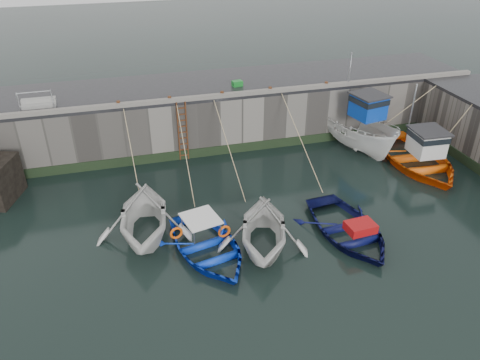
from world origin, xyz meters
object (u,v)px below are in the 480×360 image
object	(u,v)px
boat_near_blacktrim	(263,246)
bollard_e	(326,84)
boat_near_white	(146,234)
bollard_b	(170,99)
bollard_a	(118,104)
bollard_d	(270,89)
boat_near_blue	(207,252)
boat_far_orange	(417,158)
boat_near_navy	(347,234)
bollard_c	(222,94)
boat_far_white	(358,130)
ladder	(183,132)
fish_crate	(237,83)

from	to	relation	value
boat_near_blacktrim	bollard_e	bearing A→B (deg)	71.18
boat_near_white	bollard_b	world-z (taller)	bollard_b
bollard_a	bollard_d	xyz separation A→B (m)	(7.80, 0.00, 0.00)
boat_near_blue	boat_near_blacktrim	bearing A→B (deg)	-18.39
boat_far_orange	bollard_e	world-z (taller)	boat_far_orange
boat_near_navy	bollard_e	distance (m)	9.64
boat_near_white	bollard_c	bearing A→B (deg)	60.91
boat_far_white	bollard_e	xyz separation A→B (m)	(-1.49, 1.36, 2.31)
ladder	boat_far_orange	world-z (taller)	boat_far_orange
boat_far_orange	bollard_d	xyz separation A→B (m)	(-6.70, 4.13, 2.89)
boat_far_orange	boat_near_navy	bearing A→B (deg)	-140.42
ladder	bollard_e	size ratio (longest dim) A/B	11.43
boat_far_white	bollard_b	size ratio (longest dim) A/B	22.55
bollard_a	bollard_d	size ratio (longest dim) A/B	1.00
boat_near_blue	bollard_d	world-z (taller)	bollard_d
bollard_c	boat_far_white	bearing A→B (deg)	-10.57
boat_near_navy	boat_near_white	bearing A→B (deg)	160.19
ladder	boat_near_navy	xyz separation A→B (m)	(5.32, -8.31, -1.59)
boat_near_white	boat_far_orange	world-z (taller)	boat_far_orange
boat_near_blue	bollard_e	distance (m)	12.26
fish_crate	bollard_d	size ratio (longest dim) A/B	1.93
boat_near_white	fish_crate	world-z (taller)	fish_crate
ladder	boat_near_white	size ratio (longest dim) A/B	0.67
fish_crate	boat_near_white	bearing A→B (deg)	-136.34
boat_far_orange	bollard_b	xyz separation A→B (m)	(-12.00, 4.13, 2.89)
boat_far_white	bollard_d	distance (m)	5.41
boat_near_blue	boat_near_blacktrim	xyz separation A→B (m)	(2.20, -0.21, 0.00)
bollard_b	bollard_e	size ratio (longest dim) A/B	1.00
boat_near_blacktrim	bollard_d	world-z (taller)	bollard_d
bollard_b	bollard_c	distance (m)	2.70
boat_near_blue	boat_far_white	size ratio (longest dim) A/B	0.76
boat_near_blue	bollard_b	distance (m)	8.89
bollard_c	bollard_b	bearing A→B (deg)	180.00
boat_near_blacktrim	bollard_c	bearing A→B (deg)	104.62
bollard_b	bollard_c	bearing A→B (deg)	0.00
bollard_c	bollard_a	bearing A→B (deg)	180.00
ladder	boat_near_navy	world-z (taller)	ladder
boat_near_white	bollard_b	xyz separation A→B (m)	(2.14, 6.47, 3.30)
boat_near_blacktrim	bollard_a	distance (m)	10.26
boat_far_white	boat_near_navy	bearing A→B (deg)	-131.22
bollard_a	bollard_e	bearing A→B (deg)	0.00
ladder	bollard_d	bearing A→B (deg)	4.00
boat_near_blacktrim	bollard_e	xyz separation A→B (m)	(6.24, 8.46, 3.30)
boat_near_white	fish_crate	bearing A→B (deg)	60.28
boat_near_navy	ladder	bearing A→B (deg)	118.13
boat_far_white	bollard_c	bearing A→B (deg)	158.00
boat_near_white	boat_far_white	bearing A→B (deg)	30.52
bollard_b	bollard_d	world-z (taller)	same
boat_far_orange	bollard_d	bearing A→B (deg)	151.72
boat_near_blue	boat_far_white	world-z (taller)	boat_far_white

